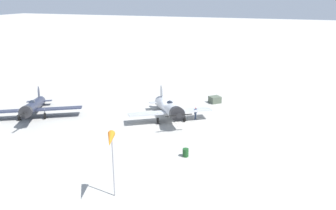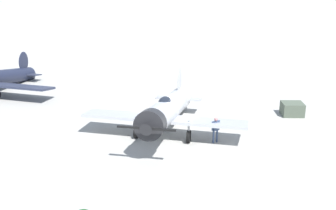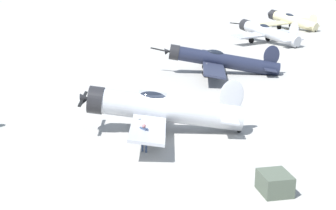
{
  "view_description": "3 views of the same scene",
  "coord_description": "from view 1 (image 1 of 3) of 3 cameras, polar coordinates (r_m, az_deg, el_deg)",
  "views": [
    {
      "loc": [
        -14.79,
        40.53,
        15.48
      ],
      "look_at": [
        0.0,
        0.0,
        1.8
      ],
      "focal_mm": 37.65,
      "sensor_mm": 36.0,
      "label": 1
    },
    {
      "loc": [
        -17.67,
        16.84,
        9.93
      ],
      "look_at": [
        0.0,
        0.0,
        1.8
      ],
      "focal_mm": 41.76,
      "sensor_mm": 36.0,
      "label": 2
    },
    {
      "loc": [
        -23.73,
        -15.98,
        10.12
      ],
      "look_at": [
        0.0,
        0.0,
        1.8
      ],
      "focal_mm": 51.39,
      "sensor_mm": 36.0,
      "label": 3
    }
  ],
  "objects": [
    {
      "name": "ground_crew_mechanic",
      "position": [
        45.17,
        4.48,
        -1.16
      ],
      "size": [
        0.28,
        0.64,
        1.66
      ],
      "rotation": [
        0.0,
        0.0,
        3.02
      ],
      "color": "#384766",
      "rests_on": "ground_plane"
    },
    {
      "name": "equipment_crate",
      "position": [
        52.6,
        7.59,
        0.87
      ],
      "size": [
        2.03,
        2.04,
        0.97
      ],
      "rotation": [
        0.0,
        0.0,
        3.93
      ],
      "color": "#4C5647",
      "rests_on": "ground_plane"
    },
    {
      "name": "fuel_drum",
      "position": [
        35.28,
        2.86,
        -7.71
      ],
      "size": [
        0.63,
        0.63,
        0.84
      ],
      "color": "#19471E",
      "rests_on": "ground_plane"
    },
    {
      "name": "ground_plane",
      "position": [
        45.84,
        -0.0,
        -2.15
      ],
      "size": [
        400.0,
        400.0,
        0.0
      ],
      "primitive_type": "plane",
      "color": "#A8A59E"
    },
    {
      "name": "windsock_mast",
      "position": [
        26.12,
        -9.27,
        -5.85
      ],
      "size": [
        1.48,
        2.34,
        5.66
      ],
      "color": "gray",
      "rests_on": "ground_plane"
    },
    {
      "name": "airplane_foreground",
      "position": [
        44.87,
        0.15,
        -0.48
      ],
      "size": [
        9.86,
        9.9,
        3.52
      ],
      "rotation": [
        0.0,
        0.0,
        2.16
      ],
      "color": "#B7BABF",
      "rests_on": "ground_plane"
    },
    {
      "name": "airplane_mid_apron",
      "position": [
        49.44,
        -20.99,
        -0.24
      ],
      "size": [
        11.75,
        11.41,
        3.16
      ],
      "rotation": [
        0.0,
        0.0,
        2.1
      ],
      "color": "#1E2338",
      "rests_on": "ground_plane"
    }
  ]
}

